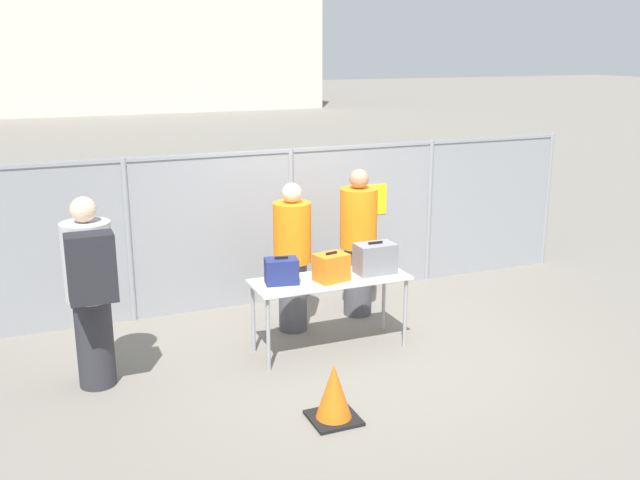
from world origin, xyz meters
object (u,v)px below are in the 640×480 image
at_px(traveler_hooded, 91,287).
at_px(utility_trailer, 370,211).
at_px(suitcase_navy, 281,271).
at_px(security_worker_far, 358,241).
at_px(inspection_table, 330,285).
at_px(suitcase_orange, 331,267).
at_px(security_worker_near, 292,256).
at_px(suitcase_grey, 375,258).
at_px(traffic_cone, 334,394).

xyz_separation_m(traveler_hooded, utility_trailer, (4.89, 4.05, -0.57)).
relative_size(suitcase_navy, security_worker_far, 0.21).
height_order(inspection_table, suitcase_navy, suitcase_navy).
relative_size(suitcase_orange, traveler_hooded, 0.20).
xyz_separation_m(suitcase_navy, security_worker_near, (0.36, 0.63, -0.05)).
distance_m(suitcase_grey, traffic_cone, 1.90).
bearing_deg(traffic_cone, traveler_hooded, 141.86).
bearing_deg(suitcase_orange, inspection_table, 76.71).
bearing_deg(suitcase_orange, utility_trailer, 58.68).
relative_size(inspection_table, suitcase_grey, 3.97).
bearing_deg(inspection_table, traffic_cone, -112.13).
bearing_deg(suitcase_navy, utility_trailer, 53.10).
bearing_deg(suitcase_grey, traveler_hooded, 179.10).
relative_size(security_worker_near, traffic_cone, 3.28).
bearing_deg(inspection_table, utility_trailer, 58.41).
xyz_separation_m(suitcase_orange, traveler_hooded, (-2.37, 0.11, 0.07)).
bearing_deg(security_worker_far, suitcase_navy, 8.21).
height_order(inspection_table, utility_trailer, inspection_table).
bearing_deg(utility_trailer, security_worker_near, -128.16).
bearing_deg(utility_trailer, suitcase_navy, -126.90).
distance_m(traveler_hooded, utility_trailer, 6.38).
height_order(suitcase_orange, traveler_hooded, traveler_hooded).
xyz_separation_m(suitcase_orange, security_worker_far, (0.75, 0.91, -0.02)).
xyz_separation_m(inspection_table, suitcase_navy, (-0.52, 0.04, 0.21)).
bearing_deg(utility_trailer, suitcase_orange, -121.32).
distance_m(suitcase_navy, traffic_cone, 1.59).
bearing_deg(traveler_hooded, inspection_table, -10.42).
bearing_deg(suitcase_grey, utility_trailer, 64.06).
bearing_deg(security_worker_near, suitcase_grey, 145.57).
distance_m(suitcase_orange, suitcase_grey, 0.54).
bearing_deg(suitcase_orange, security_worker_near, 101.28).
xyz_separation_m(utility_trailer, traffic_cone, (-3.08, -5.47, -0.20)).
bearing_deg(traveler_hooded, traffic_cone, -47.75).
distance_m(inspection_table, suitcase_navy, 0.56).
height_order(utility_trailer, traffic_cone, utility_trailer).
relative_size(inspection_table, traveler_hooded, 0.90).
height_order(security_worker_far, traffic_cone, security_worker_far).
bearing_deg(suitcase_grey, inspection_table, 178.71).
bearing_deg(suitcase_orange, suitcase_grey, 6.35).
xyz_separation_m(security_worker_far, traffic_cone, (-1.30, -2.23, -0.68)).
distance_m(suitcase_navy, traveler_hooded, 1.86).
distance_m(security_worker_near, traffic_cone, 2.20).
bearing_deg(traveler_hooded, suitcase_grey, -10.50).
bearing_deg(suitcase_grey, security_worker_far, 76.18).
distance_m(suitcase_orange, traveler_hooded, 2.37).
bearing_deg(suitcase_navy, security_worker_far, 32.42).
xyz_separation_m(security_worker_near, utility_trailer, (2.68, 3.41, -0.44)).
relative_size(utility_trailer, traffic_cone, 8.00).
height_order(suitcase_navy, suitcase_orange, suitcase_orange).
height_order(suitcase_navy, traveler_hooded, traveler_hooded).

